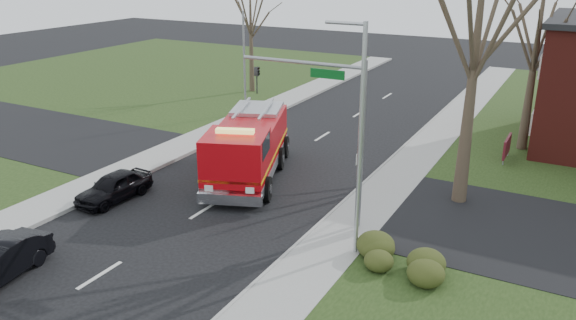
% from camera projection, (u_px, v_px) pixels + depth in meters
% --- Properties ---
extents(ground, '(120.00, 120.00, 0.00)m').
position_uv_depth(ground, '(204.00, 210.00, 24.25)').
color(ground, black).
rests_on(ground, ground).
extents(sidewalk_right, '(2.40, 80.00, 0.15)m').
position_uv_depth(sidewalk_right, '(336.00, 241.00, 21.44)').
color(sidewalk_right, gray).
rests_on(sidewalk_right, ground).
extents(sidewalk_left, '(2.40, 80.00, 0.15)m').
position_uv_depth(sidewalk_left, '(100.00, 183.00, 27.00)').
color(sidewalk_left, gray).
rests_on(sidewalk_left, ground).
extents(health_center_sign, '(0.12, 2.00, 1.40)m').
position_uv_depth(health_center_sign, '(507.00, 147.00, 29.58)').
color(health_center_sign, '#57141F').
rests_on(health_center_sign, ground).
extents(hedge_corner, '(2.80, 2.00, 0.90)m').
position_uv_depth(hedge_corner, '(399.00, 259.00, 19.19)').
color(hedge_corner, '#273312').
rests_on(hedge_corner, lawn_right).
extents(bare_tree_near, '(6.00, 6.00, 12.00)m').
position_uv_depth(bare_tree_near, '(477.00, 34.00, 22.42)').
color(bare_tree_near, '#3A2E22').
rests_on(bare_tree_near, ground).
extents(bare_tree_far, '(5.25, 5.25, 10.50)m').
position_uv_depth(bare_tree_far, '(538.00, 34.00, 29.50)').
color(bare_tree_far, '#3A2E22').
rests_on(bare_tree_far, ground).
extents(bare_tree_left, '(4.50, 4.50, 9.00)m').
position_uv_depth(bare_tree_left, '(251.00, 22.00, 43.35)').
color(bare_tree_left, '#3A2E22').
rests_on(bare_tree_left, ground).
extents(traffic_signal_mast, '(5.29, 0.18, 6.80)m').
position_uv_depth(traffic_signal_mast, '(331.00, 112.00, 21.55)').
color(traffic_signal_mast, gray).
rests_on(traffic_signal_mast, ground).
extents(streetlight_pole, '(1.48, 0.16, 8.40)m').
position_uv_depth(streetlight_pole, '(359.00, 137.00, 19.08)').
color(streetlight_pole, '#B7BABF').
rests_on(streetlight_pole, ground).
extents(utility_pole_far, '(0.14, 0.14, 7.00)m').
position_uv_depth(utility_pole_far, '(244.00, 64.00, 37.66)').
color(utility_pole_far, gray).
rests_on(utility_pole_far, ground).
extents(fire_engine, '(5.51, 8.61, 3.29)m').
position_uv_depth(fire_engine, '(248.00, 149.00, 27.31)').
color(fire_engine, '#B9080F').
rests_on(fire_engine, ground).
extents(parked_car_maroon, '(1.70, 3.79, 1.26)m').
position_uv_depth(parked_car_maroon, '(114.00, 187.00, 25.08)').
color(parked_car_maroon, black).
rests_on(parked_car_maroon, ground).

